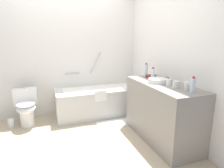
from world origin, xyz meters
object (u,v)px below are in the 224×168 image
object	(u,v)px
amenity_basket	(151,76)
water_bottle_2	(153,74)
drinking_glass_1	(169,83)
sink_basin	(158,81)
sink_faucet	(168,79)
drinking_glass_0	(176,84)
bathtub	(99,101)
bath_mat	(116,123)
water_bottle_1	(193,85)
water_bottle_0	(146,70)
toilet	(26,107)
drinking_glass_2	(186,86)
toilet_paper_roll	(11,123)

from	to	relation	value
amenity_basket	water_bottle_2	bearing A→B (deg)	-106.68
drinking_glass_1	sink_basin	bearing A→B (deg)	99.95
sink_faucet	drinking_glass_0	size ratio (longest dim) A/B	1.64
sink_faucet	water_bottle_2	size ratio (longest dim) A/B	0.77
bathtub	bath_mat	distance (m)	0.63
water_bottle_1	drinking_glass_0	bearing A→B (deg)	103.62
water_bottle_2	water_bottle_0	bearing A→B (deg)	85.86
drinking_glass_0	bath_mat	size ratio (longest dim) A/B	0.14
drinking_glass_1	amenity_basket	distance (m)	0.56
water_bottle_1	amenity_basket	distance (m)	0.95
sink_basin	drinking_glass_0	distance (m)	0.35
bath_mat	toilet	bearing A→B (deg)	162.18
bathtub	sink_faucet	size ratio (longest dim) A/B	11.14
drinking_glass_2	bathtub	bearing A→B (deg)	112.89
sink_basin	bath_mat	xyz separation A→B (m)	(-0.42, 0.66, -0.91)
toilet	water_bottle_2	bearing A→B (deg)	61.20
toilet	sink_faucet	distance (m)	2.48
bathtub	drinking_glass_2	size ratio (longest dim) A/B	16.55
water_bottle_0	sink_basin	bearing A→B (deg)	-97.34
sink_faucet	drinking_glass_1	size ratio (longest dim) A/B	1.77
drinking_glass_2	amenity_basket	size ratio (longest dim) A/B	0.73
drinking_glass_2	sink_faucet	bearing A→B (deg)	83.38
sink_faucet	drinking_glass_0	distance (m)	0.37
sink_basin	toilet_paper_roll	xyz separation A→B (m)	(-2.21, 1.17, -0.85)
water_bottle_0	bath_mat	size ratio (longest dim) A/B	0.34
sink_basin	bath_mat	size ratio (longest dim) A/B	0.42
amenity_basket	drinking_glass_1	bearing A→B (deg)	-94.53
water_bottle_0	drinking_glass_2	world-z (taller)	water_bottle_0
water_bottle_0	bath_mat	bearing A→B (deg)	158.64
sink_basin	drinking_glass_2	size ratio (longest dim) A/B	2.79
drinking_glass_1	water_bottle_1	bearing A→B (deg)	-79.32
water_bottle_1	amenity_basket	world-z (taller)	water_bottle_1
sink_basin	water_bottle_2	xyz separation A→B (m)	(0.04, 0.22, 0.06)
bathtub	amenity_basket	size ratio (longest dim) A/B	12.09
sink_faucet	drinking_glass_1	bearing A→B (deg)	-123.40
water_bottle_0	water_bottle_1	bearing A→B (deg)	-87.38
drinking_glass_0	amenity_basket	bearing A→B (deg)	87.42
water_bottle_0	toilet_paper_roll	xyz separation A→B (m)	(-2.27, 0.70, -0.93)
sink_faucet	drinking_glass_0	world-z (taller)	drinking_glass_0
bath_mat	toilet_paper_roll	xyz separation A→B (m)	(-1.79, 0.51, 0.06)
bathtub	toilet_paper_roll	distance (m)	1.64
water_bottle_1	water_bottle_0	bearing A→B (deg)	92.62
toilet	toilet_paper_roll	world-z (taller)	toilet
sink_faucet	sink_basin	bearing A→B (deg)	180.00
water_bottle_1	drinking_glass_0	world-z (taller)	water_bottle_1
water_bottle_1	drinking_glass_1	world-z (taller)	water_bottle_1
water_bottle_2	drinking_glass_1	size ratio (longest dim) A/B	2.30
bathtub	toilet	bearing A→B (deg)	-178.14
toilet	amenity_basket	world-z (taller)	amenity_basket
bathtub	toilet	world-z (taller)	bathtub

